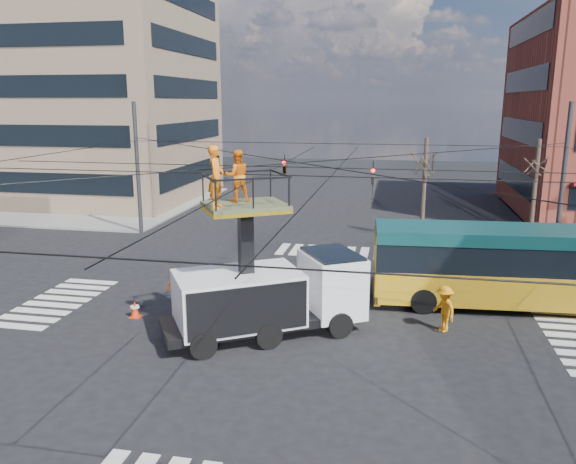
# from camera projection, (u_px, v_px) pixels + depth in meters

# --- Properties ---
(ground) EXTENTS (120.00, 120.00, 0.00)m
(ground) POSITION_uv_depth(u_px,v_px,m) (298.00, 319.00, 21.12)
(ground) COLOR black
(ground) RESTS_ON ground
(sidewalk_nw) EXTENTS (18.00, 18.00, 0.12)m
(sidewalk_nw) POSITION_uv_depth(u_px,v_px,m) (87.00, 202.00, 45.10)
(sidewalk_nw) COLOR slate
(sidewalk_nw) RESTS_ON ground
(crosswalks) EXTENTS (22.40, 22.40, 0.02)m
(crosswalks) POSITION_uv_depth(u_px,v_px,m) (298.00, 319.00, 21.11)
(crosswalks) COLOR silver
(crosswalks) RESTS_ON ground
(building_tower) EXTENTS (18.06, 16.06, 30.00)m
(building_tower) POSITION_uv_depth(u_px,v_px,m) (80.00, 11.00, 44.72)
(building_tower) COLOR #7F6851
(building_tower) RESTS_ON ground
(overhead_network) EXTENTS (24.24, 24.24, 8.00)m
(overhead_network) POSITION_uv_depth(u_px,v_px,m) (298.00, 206.00, 20.54)
(overhead_network) COLOR #2D2D30
(overhead_network) RESTS_ON ground
(tree_a) EXTENTS (2.00, 2.00, 6.00)m
(tree_a) POSITION_uv_depth(u_px,v_px,m) (426.00, 162.00, 32.02)
(tree_a) COLOR #382B21
(tree_a) RESTS_ON ground
(tree_b) EXTENTS (2.00, 2.00, 6.00)m
(tree_b) POSITION_uv_depth(u_px,v_px,m) (537.00, 164.00, 30.90)
(tree_b) COLOR #382B21
(tree_b) RESTS_ON ground
(utility_truck) EXTENTS (7.18, 5.59, 6.70)m
(utility_truck) POSITION_uv_depth(u_px,v_px,m) (268.00, 276.00, 19.40)
(utility_truck) COLOR black
(utility_truck) RESTS_ON ground
(city_bus) EXTENTS (12.67, 3.41, 3.20)m
(city_bus) POSITION_uv_depth(u_px,v_px,m) (535.00, 266.00, 21.96)
(city_bus) COLOR gold
(city_bus) RESTS_ON ground
(traffic_cone) EXTENTS (0.36, 0.36, 0.65)m
(traffic_cone) POSITION_uv_depth(u_px,v_px,m) (135.00, 309.00, 21.27)
(traffic_cone) COLOR red
(traffic_cone) RESTS_ON ground
(worker_ground) EXTENTS (0.62, 1.02, 1.62)m
(worker_ground) POSITION_uv_depth(u_px,v_px,m) (175.00, 287.00, 22.27)
(worker_ground) COLOR #FF6110
(worker_ground) RESTS_ON ground
(flagger) EXTENTS (1.10, 1.25, 1.68)m
(flagger) POSITION_uv_depth(u_px,v_px,m) (444.00, 309.00, 19.87)
(flagger) COLOR orange
(flagger) RESTS_ON ground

